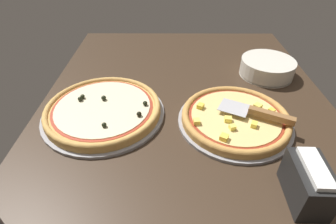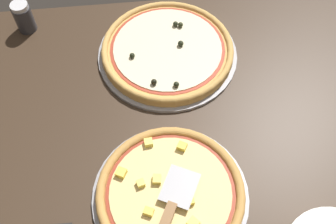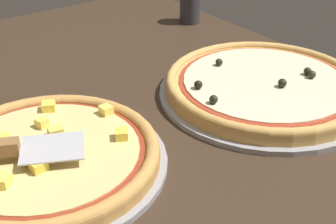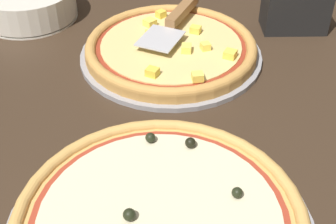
# 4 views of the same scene
# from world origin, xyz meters

# --- Properties ---
(ground_plane) EXTENTS (1.52, 1.06, 0.04)m
(ground_plane) POSITION_xyz_m (0.00, 0.00, -0.02)
(ground_plane) COLOR #38281C
(pizza_pan_front) EXTENTS (0.37, 0.37, 0.01)m
(pizza_pan_front) POSITION_xyz_m (-0.04, -0.15, 0.01)
(pizza_pan_front) COLOR #939399
(pizza_pan_front) RESTS_ON ground_plane
(pizza_front) EXTENTS (0.35, 0.35, 0.04)m
(pizza_front) POSITION_xyz_m (-0.04, -0.15, 0.02)
(pizza_front) COLOR #C68E47
(pizza_front) RESTS_ON pizza_pan_front
(pizza_back) EXTENTS (0.39, 0.39, 0.04)m
(pizza_back) POSITION_xyz_m (-0.00, 0.29, 0.03)
(pizza_back) COLOR tan
(pizza_back) RESTS_ON pizza_pan_back
(serving_spatula) EXTENTS (0.15, 0.23, 0.02)m
(serving_spatula) POSITION_xyz_m (-0.06, -0.23, 0.05)
(serving_spatula) COLOR #B7B7BC
(serving_spatula) RESTS_ON pizza_front
(plate_stack) EXTENTS (0.22, 0.22, 0.07)m
(plate_stack) POSITION_xyz_m (0.28, -0.35, 0.03)
(plate_stack) COLOR silver
(plate_stack) RESTS_ON ground_plane
(napkin_holder) EXTENTS (0.14, 0.08, 0.11)m
(napkin_holder) POSITION_xyz_m (-0.32, -0.26, 0.05)
(napkin_holder) COLOR black
(napkin_holder) RESTS_ON ground_plane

